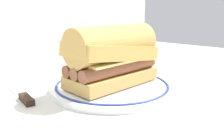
% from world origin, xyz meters
% --- Properties ---
extents(ground_plane, '(1.50, 1.50, 0.00)m').
position_xyz_m(ground_plane, '(0.00, 0.00, 0.00)').
color(ground_plane, silver).
extents(plate, '(0.27, 0.27, 0.01)m').
position_xyz_m(plate, '(0.01, -0.01, 0.01)').
color(plate, white).
rests_on(plate, ground_plane).
extents(sausage_sandwich, '(0.21, 0.12, 0.13)m').
position_xyz_m(sausage_sandwich, '(0.01, -0.01, 0.08)').
color(sausage_sandwich, tan).
rests_on(sausage_sandwich, plate).
extents(drinking_glass, '(0.06, 0.06, 0.11)m').
position_xyz_m(drinking_glass, '(0.22, 0.14, 0.05)').
color(drinking_glass, silver).
rests_on(drinking_glass, ground_plane).
extents(butter_knife, '(0.06, 0.16, 0.01)m').
position_xyz_m(butter_knife, '(-0.14, 0.11, 0.00)').
color(butter_knife, silver).
rests_on(butter_knife, ground_plane).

